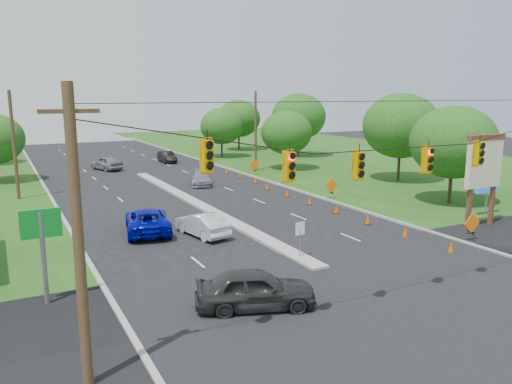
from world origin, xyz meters
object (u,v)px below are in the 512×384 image
white_sedan (202,224)px  blue_pickup (147,220)px  pylon_sign (484,167)px  black_sedan (255,289)px

white_sedan → blue_pickup: size_ratio=0.77×
pylon_sign → white_sedan: (-17.23, 6.48, -3.28)m
black_sedan → white_sedan: (2.05, 11.08, -0.12)m
pylon_sign → black_sedan: 20.07m
white_sedan → pylon_sign: bearing=148.7°
pylon_sign → black_sedan: pylon_sign is taller
black_sedan → white_sedan: 11.27m
black_sedan → blue_pickup: 13.38m
white_sedan → blue_pickup: blue_pickup is taller
pylon_sign → black_sedan: (-19.28, -4.59, -3.16)m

